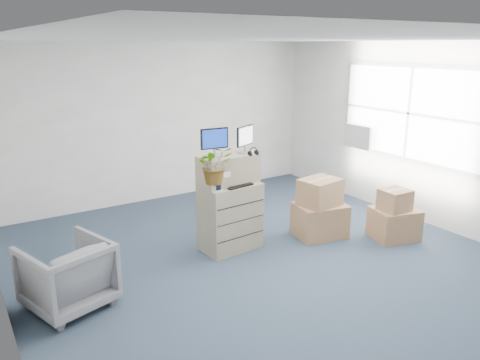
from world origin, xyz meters
The scene contains 19 objects.
ground centered at (0.00, 0.00, 0.00)m, with size 7.00×7.00×0.00m, color #23303F.
wall_back centered at (0.00, 3.51, 1.40)m, with size 6.00×0.02×2.80m, color beige.
wall_right centered at (3.01, 0.00, 1.40)m, with size 0.02×7.00×2.80m, color beige.
window centered at (2.96, 0.50, 1.70)m, with size 0.07×2.72×1.52m.
ac_unit centered at (2.87, 1.40, 1.20)m, with size 0.24×0.60×0.40m, color silver.
filing_cabinet_lower centered at (-0.14, 0.89, 0.47)m, with size 0.80×0.49×0.93m, color tan.
filing_cabinet_upper centered at (-0.14, 0.93, 1.13)m, with size 0.80×0.40×0.40m, color tan.
monitor_left centered at (-0.34, 0.95, 1.54)m, with size 0.38×0.17×0.38m.
monitor_right centered at (0.12, 0.92, 1.54)m, with size 0.35×0.21×0.37m.
headphones centered at (0.15, 0.77, 1.37)m, with size 0.14×0.14×0.01m, color black.
keyboard centered at (-0.09, 0.75, 0.94)m, with size 0.40×0.17×0.02m, color black.
mouse centered at (0.17, 0.85, 0.94)m, with size 0.08×0.05×0.03m, color silver.
water_bottle centered at (-0.05, 0.93, 1.04)m, with size 0.06×0.06×0.22m, color #9A9CA2.
phone_dock centered at (-0.15, 0.94, 0.97)m, with size 0.05×0.04×0.11m.
external_drive centered at (0.20, 1.03, 0.96)m, with size 0.18×0.14×0.05m, color black.
tissue_box centered at (0.19, 1.02, 1.03)m, with size 0.23×0.12×0.09m, color #3E7AD5.
potted_plant centered at (-0.43, 0.78, 1.20)m, with size 0.54×0.58×0.47m.
office_chair centered at (-2.40, 0.53, 0.41)m, with size 0.80×0.75×0.82m, color slate.
cardboard_boxes centered at (1.53, 0.29, 0.36)m, with size 1.63×1.33×0.88m.
Camera 1 is at (-3.27, -4.27, 2.75)m, focal length 35.00 mm.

